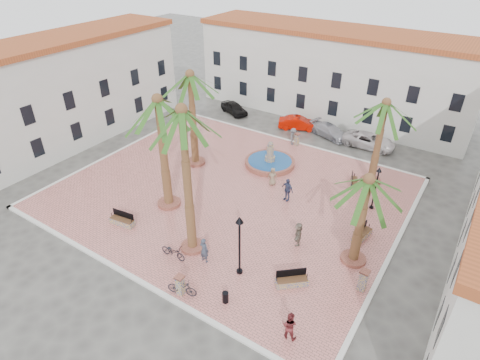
{
  "coord_description": "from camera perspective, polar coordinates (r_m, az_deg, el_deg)",
  "views": [
    {
      "loc": [
        15.55,
        -22.15,
        18.17
      ],
      "look_at": [
        1.0,
        0.0,
        1.6
      ],
      "focal_mm": 30.0,
      "sensor_mm": 36.0,
      "label": 1
    }
  ],
  "objects": [
    {
      "name": "bench_se",
      "position": [
        24.75,
        7.35,
        -14.07
      ],
      "size": [
        1.85,
        1.74,
        1.03
      ],
      "rotation": [
        0.0,
        0.0,
        0.73
      ],
      "color": "gray",
      "rests_on": "plaza"
    },
    {
      "name": "kerb_n",
      "position": [
        40.83,
        7.35,
        5.45
      ],
      "size": [
        26.3,
        0.3,
        0.16
      ],
      "primitive_type": "cube",
      "color": "silver",
      "rests_on": "ground"
    },
    {
      "name": "pedestrian_east",
      "position": [
        27.17,
        8.29,
        -7.57
      ],
      "size": [
        1.11,
        1.65,
        1.71
      ],
      "primitive_type": "imported",
      "rotation": [
        0.0,
        0.0,
        -1.14
      ],
      "color": "#756859",
      "rests_on": "plaza"
    },
    {
      "name": "palm_e",
      "position": [
        24.06,
        17.58,
        -1.53
      ],
      "size": [
        5.23,
        5.23,
        6.49
      ],
      "color": "#9D5242",
      "rests_on": "plaza"
    },
    {
      "name": "car_white",
      "position": [
        41.27,
        17.89,
        5.35
      ],
      "size": [
        5.03,
        2.34,
        1.39
      ],
      "primitive_type": "imported",
      "rotation": [
        0.0,
        0.0,
        1.56
      ],
      "color": "silver",
      "rests_on": "ground"
    },
    {
      "name": "car_black",
      "position": [
        47.11,
        -0.84,
        10.21
      ],
      "size": [
        4.26,
        2.97,
        1.35
      ],
      "primitive_type": "imported",
      "rotation": [
        0.0,
        0.0,
        1.18
      ],
      "color": "black",
      "rests_on": "ground"
    },
    {
      "name": "pedestrian_north",
      "position": [
        39.8,
        7.54,
        6.17
      ],
      "size": [
        0.87,
        1.21,
        1.7
      ],
      "primitive_type": "imported",
      "rotation": [
        0.0,
        0.0,
        1.8
      ],
      "color": "#57585D",
      "rests_on": "plaza"
    },
    {
      "name": "bench_ne",
      "position": [
        34.43,
        15.87,
        -0.39
      ],
      "size": [
        1.1,
        1.84,
        0.93
      ],
      "rotation": [
        0.0,
        0.0,
        1.91
      ],
      "color": "gray",
      "rests_on": "plaza"
    },
    {
      "name": "car_silver",
      "position": [
        42.46,
        12.65,
        6.83
      ],
      "size": [
        4.77,
        3.18,
        1.28
      ],
      "primitive_type": "imported",
      "rotation": [
        0.0,
        0.0,
        1.23
      ],
      "color": "#AFAFB8",
      "rests_on": "ground"
    },
    {
      "name": "bollard_n",
      "position": [
        39.71,
        8.11,
        5.76
      ],
      "size": [
        0.51,
        0.51,
        1.27
      ],
      "rotation": [
        0.0,
        0.0,
        -0.12
      ],
      "color": "gray",
      "rests_on": "plaza"
    },
    {
      "name": "pedestrian_fountain_a",
      "position": [
        33.08,
        4.66,
        0.49
      ],
      "size": [
        0.86,
        0.66,
        1.56
      ],
      "primitive_type": "imported",
      "rotation": [
        0.0,
        0.0,
        0.24
      ],
      "color": "#887359",
      "rests_on": "plaza"
    },
    {
      "name": "litter_bin",
      "position": [
        23.65,
        -2.09,
        -16.32
      ],
      "size": [
        0.37,
        0.37,
        0.71
      ],
      "primitive_type": "cylinder",
      "color": "black",
      "rests_on": "plaza"
    },
    {
      "name": "palm_nw",
      "position": [
        33.76,
        -7.04,
        13.22
      ],
      "size": [
        5.62,
        5.62,
        8.59
      ],
      "color": "#9D5242",
      "rests_on": "plaza"
    },
    {
      "name": "bicycle_b",
      "position": [
        24.09,
        -8.25,
        -14.92
      ],
      "size": [
        1.88,
        1.04,
        1.09
      ],
      "primitive_type": "imported",
      "rotation": [
        0.0,
        0.0,
        1.88
      ],
      "color": "black",
      "rests_on": "plaza"
    },
    {
      "name": "kerb_w",
      "position": [
        40.4,
        -16.88,
        3.95
      ],
      "size": [
        0.3,
        22.3,
        0.16
      ],
      "primitive_type": "cube",
      "color": "silver",
      "rests_on": "ground"
    },
    {
      "name": "bench_e",
      "position": [
        28.92,
        16.94,
        -7.49
      ],
      "size": [
        0.91,
        1.95,
        0.99
      ],
      "rotation": [
        0.0,
        0.0,
        1.39
      ],
      "color": "gray",
      "rests_on": "plaza"
    },
    {
      "name": "lamppost_s",
      "position": [
        23.51,
        -0.07,
        -7.93
      ],
      "size": [
        0.47,
        0.47,
        4.32
      ],
      "color": "black",
      "rests_on": "plaza"
    },
    {
      "name": "lamppost_e",
      "position": [
        30.95,
        18.9,
        -0.13
      ],
      "size": [
        0.39,
        0.39,
        3.59
      ],
      "color": "black",
      "rests_on": "plaza"
    },
    {
      "name": "kerb_e",
      "position": [
        28.7,
        20.75,
        -9.59
      ],
      "size": [
        0.3,
        22.3,
        0.16
      ],
      "primitive_type": "cube",
      "color": "silver",
      "rests_on": "ground"
    },
    {
      "name": "car_red",
      "position": [
        43.55,
        8.31,
        8.01
      ],
      "size": [
        4.43,
        3.0,
        1.38
      ],
      "primitive_type": "imported",
      "rotation": [
        0.0,
        0.0,
        1.98
      ],
      "color": "#BE0E00",
      "rests_on": "ground"
    },
    {
      "name": "bicycle_a",
      "position": [
        26.47,
        -9.48,
        -10.0
      ],
      "size": [
        1.88,
        0.7,
        0.98
      ],
      "primitive_type": "imported",
      "rotation": [
        0.0,
        0.0,
        1.6
      ],
      "color": "black",
      "rests_on": "plaza"
    },
    {
      "name": "building_north",
      "position": [
        46.87,
        12.92,
        14.62
      ],
      "size": [
        30.4,
        7.4,
        9.5
      ],
      "color": "silver",
      "rests_on": "ground"
    },
    {
      "name": "palm_sw",
      "position": [
        27.89,
        -11.48,
        9.35
      ],
      "size": [
        5.73,
        5.73,
        8.91
      ],
      "color": "#9D5242",
      "rests_on": "plaza"
    },
    {
      "name": "ground",
      "position": [
        32.59,
        -1.47,
        -1.87
      ],
      "size": [
        120.0,
        120.0,
        0.0
      ],
      "primitive_type": "plane",
      "color": "#56544F",
      "rests_on": "ground"
    },
    {
      "name": "pedestrian_fountain_b",
      "position": [
        31.22,
        6.74,
        -1.35
      ],
      "size": [
        1.21,
        0.76,
        1.92
      ],
      "primitive_type": "imported",
      "rotation": [
        0.0,
        0.0,
        -0.28
      ],
      "color": "#343C5D",
      "rests_on": "plaza"
    },
    {
      "name": "building_west",
      "position": [
        43.09,
        -23.33,
        11.67
      ],
      "size": [
        6.4,
        24.4,
        10.0
      ],
      "rotation": [
        0.0,
        0.0,
        1.57
      ],
      "color": "silver",
      "rests_on": "ground"
    },
    {
      "name": "cyclist_b",
      "position": [
        21.92,
        7.04,
        -19.82
      ],
      "size": [
        0.92,
        0.76,
        1.73
      ],
      "primitive_type": "imported",
      "rotation": [
        0.0,
        0.0,
        3.28
      ],
      "color": "maroon",
      "rests_on": "plaza"
    },
    {
      "name": "bench_s",
      "position": [
        30.11,
        -16.39,
        -5.6
      ],
      "size": [
        1.96,
        0.84,
        1.0
      ],
      "rotation": [
        0.0,
        0.0,
        0.14
      ],
      "color": "gray",
      "rests_on": "plaza"
    },
    {
      "name": "kerb_s",
      "position": [
        26.32,
        -15.54,
        -12.89
      ],
      "size": [
        26.3,
        0.3,
        0.16
      ],
      "primitive_type": "cube",
      "color": "silver",
      "rests_on": "ground"
    },
    {
      "name": "palm_ne",
      "position": [
        32.81,
        19.85,
        8.98
      ],
      "size": [
        5.24,
        5.24,
        7.41
      ],
      "color": "#9D5242",
      "rests_on": "plaza"
    },
    {
      "name": "bollard_se",
      "position": [
        24.02,
        -8.49,
        -14.53
      ],
      "size": [
        0.51,
        0.51,
        1.37
      ],
      "rotation": [
        0.0,
        0.0,
        0.04
      ],
      "color": "gray",
      "rests_on": "plaza"
    },
    {
      "name": "palm_s",
      "position": [
        22.48,
        -8.15,
        7.63
      ],
      "size": [
        5.19,
        5.19,
        10.18
      ],
      "color": "#9D5242",
      "rests_on": "plaza"
    },
    {
      "name": "cyclist_a",
      "position": [
        25.7,
        -5.12,
        -9.88
      ],
      "size": [
        0.69,
        0.48,
        1.81
      ],
      "primitive_type": "imported",
      "rotation": [
        0.0,
        0.0,
        3.06
      ],
      "color": "#353D4E",
      "rests_on": "plaza"
    },
    {
      "name": "bollard_e",
      "position": [
        25.0,
        17.12,
        -13.44
      ],
      "size": [
        0.56,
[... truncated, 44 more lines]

